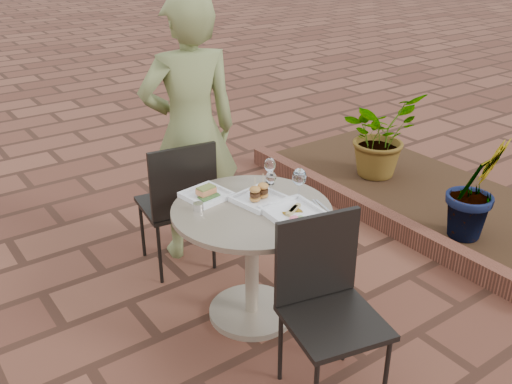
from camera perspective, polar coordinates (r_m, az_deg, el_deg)
ground at (r=3.59m, az=-3.59°, el=-11.86°), size 60.00×60.00×0.00m
cafe_table at (r=3.29m, az=-0.43°, el=-5.41°), size 0.90×0.90×0.73m
chair_far at (r=3.74m, az=-7.69°, el=-0.47°), size 0.50×0.50×0.93m
chair_near at (r=2.81m, az=6.99°, el=-10.10°), size 0.53×0.53×0.93m
diner at (r=3.83m, az=-6.56°, el=6.00°), size 0.74×0.56×1.81m
plate_salmon at (r=3.30m, az=-4.98°, el=-0.22°), size 0.27×0.27×0.07m
plate_sliders at (r=3.23m, az=0.30°, el=-0.44°), size 0.29×0.29×0.16m
plate_tuna at (r=3.10m, az=3.67°, el=-1.99°), size 0.30×0.30×0.03m
wine_glass_right at (r=3.22m, az=4.35°, el=1.42°), size 0.08×0.08×0.19m
wine_glass_mid at (r=3.29m, az=1.52°, el=1.41°), size 0.06×0.06×0.15m
wine_glass_far at (r=3.42m, az=1.40°, el=2.66°), size 0.07×0.07×0.17m
steel_ramekin at (r=3.16m, az=-5.78°, el=-1.47°), size 0.08×0.08×0.04m
cutlery_set at (r=3.19m, az=6.44°, el=-1.61°), size 0.16×0.24×0.00m
planter_curb at (r=4.63m, az=11.29°, el=-1.99°), size 0.12×3.00×0.15m
mulch_bed at (r=5.14m, az=16.68°, el=-0.27°), size 1.30×3.00×0.06m
potted_plant_a at (r=5.24m, az=12.26°, el=5.64°), size 0.73×0.65×0.76m
potted_plant_b at (r=4.36m, az=21.15°, el=0.36°), size 0.48×0.41×0.77m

